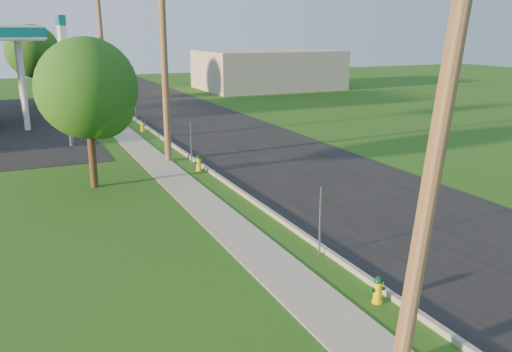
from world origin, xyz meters
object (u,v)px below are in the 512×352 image
at_px(tree_lot, 34,53).
at_px(utility_pole_far, 102,48).
at_px(hydrant_far, 142,126).
at_px(price_pylon, 63,44).
at_px(utility_pole_near, 443,112).
at_px(hydrant_near, 378,290).
at_px(utility_pole_mid, 164,56).
at_px(hydrant_mid, 199,163).
at_px(tree_verge, 90,92).

bearing_deg(tree_lot, utility_pole_far, -53.84).
distance_m(utility_pole_far, hydrant_far, 10.75).
bearing_deg(price_pylon, utility_pole_far, 72.67).
distance_m(utility_pole_near, utility_pole_far, 36.00).
height_order(hydrant_near, hydrant_far, hydrant_far).
bearing_deg(tree_lot, utility_pole_near, -83.83).
distance_m(utility_pole_mid, tree_lot, 24.68).
bearing_deg(hydrant_far, hydrant_mid, -89.16).
height_order(tree_verge, tree_lot, tree_lot).
xyz_separation_m(tree_verge, hydrant_far, (4.42, 11.44, -3.42)).
height_order(utility_pole_mid, utility_pole_far, utility_pole_mid).
bearing_deg(utility_pole_mid, hydrant_mid, -72.60).
distance_m(utility_pole_far, tree_lot, 7.76).
bearing_deg(hydrant_far, utility_pole_mid, -94.12).
xyz_separation_m(utility_pole_near, utility_pole_mid, (-0.00, 18.00, 0.15)).
xyz_separation_m(price_pylon, hydrant_near, (4.57, -21.23, -5.10)).
xyz_separation_m(utility_pole_far, tree_lot, (-4.56, 6.25, -0.56)).
xyz_separation_m(utility_pole_near, tree_verge, (-3.83, 14.78, -1.00)).
distance_m(tree_lot, hydrant_near, 40.51).
height_order(utility_pole_mid, hydrant_mid, utility_pole_mid).
relative_size(price_pylon, hydrant_mid, 9.39).
xyz_separation_m(utility_pole_near, hydrant_far, (0.59, 26.22, -4.42)).
height_order(utility_pole_far, tree_verge, utility_pole_far).
bearing_deg(utility_pole_mid, hydrant_far, 85.88).
bearing_deg(utility_pole_mid, tree_lot, 100.66).
relative_size(tree_lot, hydrant_far, 8.38).
xyz_separation_m(tree_verge, hydrant_near, (4.50, -12.51, -3.48)).
distance_m(hydrant_mid, hydrant_far, 10.61).
distance_m(utility_pole_far, hydrant_mid, 20.88).
xyz_separation_m(utility_pole_mid, price_pylon, (-3.90, 5.50, 0.48)).
bearing_deg(hydrant_near, utility_pole_near, -106.53).
bearing_deg(price_pylon, utility_pole_near, -80.58).
bearing_deg(price_pylon, tree_verge, -89.51).
bearing_deg(utility_pole_far, utility_pole_mid, -90.00).
xyz_separation_m(utility_pole_mid, hydrant_near, (0.67, -15.73, -4.62)).
bearing_deg(utility_pole_far, hydrant_mid, -87.90).
bearing_deg(hydrant_mid, utility_pole_near, -92.74).
bearing_deg(hydrant_far, tree_verge, -111.12).
xyz_separation_m(utility_pole_near, hydrant_mid, (0.75, 15.61, -4.45)).
distance_m(utility_pole_mid, price_pylon, 6.76).
relative_size(utility_pole_near, tree_lot, 1.44).
relative_size(utility_pole_far, hydrant_mid, 13.03).
xyz_separation_m(price_pylon, hydrant_far, (4.49, 2.72, -5.05)).
height_order(tree_verge, hydrant_far, tree_verge).
distance_m(utility_pole_far, price_pylon, 13.11).
bearing_deg(tree_verge, hydrant_far, 68.88).
distance_m(tree_lot, hydrant_far, 17.27).
bearing_deg(utility_pole_mid, utility_pole_far, 90.00).
relative_size(utility_pole_near, price_pylon, 1.38).
bearing_deg(price_pylon, utility_pole_mid, -54.66).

